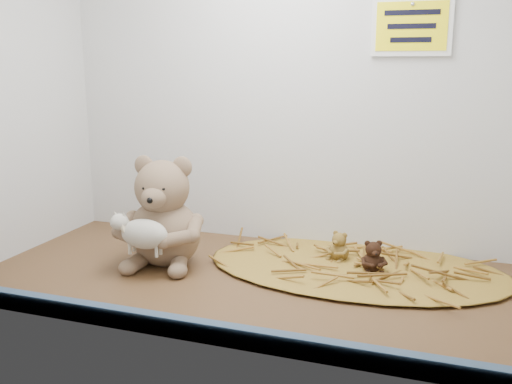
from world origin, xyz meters
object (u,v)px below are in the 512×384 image
(mini_teddy_tan, at_px, (339,244))
(main_teddy, at_px, (164,210))
(toy_lamb, at_px, (144,234))
(mini_teddy_brown, at_px, (373,255))

(mini_teddy_tan, bearing_deg, main_teddy, -138.60)
(main_teddy, height_order, toy_lamb, main_teddy)
(toy_lamb, distance_m, mini_teddy_brown, 0.51)
(main_teddy, relative_size, mini_teddy_tan, 3.72)
(toy_lamb, height_order, mini_teddy_tan, toy_lamb)
(main_teddy, distance_m, mini_teddy_tan, 0.42)
(main_teddy, distance_m, toy_lamb, 0.10)
(main_teddy, bearing_deg, mini_teddy_brown, -0.18)
(main_teddy, xyz_separation_m, mini_teddy_tan, (0.39, 0.13, -0.08))
(toy_lamb, bearing_deg, mini_teddy_tan, 29.09)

